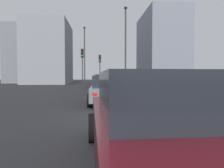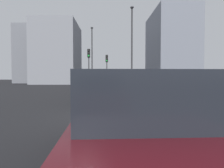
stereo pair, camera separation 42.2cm
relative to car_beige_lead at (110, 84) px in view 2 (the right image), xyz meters
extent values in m
cube|color=black|center=(-9.80, 0.03, -0.87)|extent=(160.00, 160.00, 0.20)
cube|color=tan|center=(0.06, 0.00, -0.16)|extent=(4.65, 1.88, 0.70)
cube|color=#1E232B|center=(-0.17, 0.00, 0.52)|extent=(2.11, 1.62, 0.66)
cylinder|color=black|center=(1.47, -0.92, -0.45)|extent=(0.64, 0.23, 0.64)
cylinder|color=black|center=(1.51, 0.86, -0.45)|extent=(0.64, 0.23, 0.64)
cylinder|color=black|center=(-1.39, -0.86, -0.45)|extent=(0.64, 0.23, 0.64)
cylinder|color=black|center=(-1.35, 0.92, -0.45)|extent=(0.64, 0.23, 0.64)
cube|color=red|center=(-2.27, -0.59, -0.04)|extent=(0.03, 0.20, 0.11)
cube|color=red|center=(-2.25, 0.69, -0.04)|extent=(0.03, 0.20, 0.11)
cube|color=slate|center=(-6.50, 0.02, -0.19)|extent=(4.03, 1.93, 0.64)
cube|color=#1E232B|center=(-6.70, 0.02, 0.43)|extent=(1.82, 1.68, 0.60)
cylinder|color=black|center=(-5.27, -0.94, -0.45)|extent=(0.64, 0.23, 0.64)
cylinder|color=black|center=(-5.25, 0.95, -0.45)|extent=(0.64, 0.23, 0.64)
cylinder|color=black|center=(-7.76, -0.91, -0.45)|extent=(0.64, 0.23, 0.64)
cylinder|color=black|center=(-7.73, 0.98, -0.45)|extent=(0.64, 0.23, 0.64)
cube|color=red|center=(-8.53, -0.64, -0.08)|extent=(0.03, 0.20, 0.11)
cube|color=red|center=(-8.51, 0.72, -0.08)|extent=(0.03, 0.20, 0.11)
cube|color=#510F16|center=(-14.29, -0.21, -0.18)|extent=(4.82, 1.87, 0.66)
cube|color=#1E232B|center=(-14.53, -0.22, 0.46)|extent=(2.19, 1.59, 0.62)
cylinder|color=black|center=(-12.79, -1.03, -0.45)|extent=(0.65, 0.24, 0.64)
cylinder|color=black|center=(-12.84, 0.70, -0.45)|extent=(0.65, 0.24, 0.64)
cylinder|color=#2D2D30|center=(7.98, 0.28, 0.83)|extent=(0.11, 0.11, 3.22)
cube|color=black|center=(7.92, 0.28, 2.89)|extent=(0.24, 0.31, 0.90)
sphere|color=black|center=(7.81, 0.30, 3.16)|extent=(0.20, 0.20, 0.20)
sphere|color=black|center=(7.81, 0.30, 2.89)|extent=(0.20, 0.20, 0.20)
sphere|color=green|center=(7.81, 0.30, 2.62)|extent=(0.20, 0.20, 0.20)
cylinder|color=#2D2D30|center=(4.03, 2.16, 0.93)|extent=(0.11, 0.11, 3.41)
cube|color=black|center=(3.97, 2.16, 3.09)|extent=(0.20, 0.28, 0.90)
sphere|color=black|center=(3.86, 2.16, 3.36)|extent=(0.20, 0.20, 0.20)
sphere|color=black|center=(3.86, 2.16, 3.09)|extent=(0.20, 0.20, 0.20)
sphere|color=green|center=(3.86, 2.16, 2.82)|extent=(0.20, 0.20, 0.20)
cylinder|color=#2D2D30|center=(3.59, -2.32, 3.42)|extent=(0.16, 0.16, 8.39)
ellipsoid|color=#4C4C51|center=(3.59, -2.32, 7.74)|extent=(0.56, 0.36, 0.24)
cylinder|color=#2D2D30|center=(11.07, 2.35, 3.26)|extent=(0.16, 0.16, 8.06)
ellipsoid|color=#4C4C51|center=(11.07, 2.35, 7.41)|extent=(0.56, 0.36, 0.24)
cube|color=gray|center=(28.51, -13.97, 7.04)|extent=(15.53, 8.29, 15.63)
cube|color=gray|center=(23.37, 10.03, 5.13)|extent=(11.36, 7.88, 11.80)
cube|color=slate|center=(28.65, 16.03, 5.33)|extent=(9.10, 7.12, 12.21)
camera|label=1|loc=(-17.36, 0.61, 0.71)|focal=32.55mm
camera|label=2|loc=(-17.38, 0.19, 0.71)|focal=32.55mm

